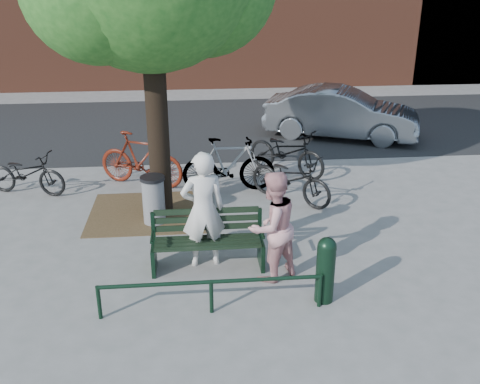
{
  "coord_description": "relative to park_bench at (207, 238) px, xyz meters",
  "views": [
    {
      "loc": [
        -0.19,
        -7.38,
        4.32
      ],
      "look_at": [
        0.6,
        1.0,
        0.86
      ],
      "focal_mm": 40.0,
      "sensor_mm": 36.0,
      "label": 1
    }
  ],
  "objects": [
    {
      "name": "litter_bin",
      "position": [
        -0.93,
        1.66,
        -0.01
      ],
      "size": [
        0.45,
        0.45,
        0.92
      ],
      "color": "gray",
      "rests_on": "ground"
    },
    {
      "name": "park_bench",
      "position": [
        0.0,
        0.0,
        0.0
      ],
      "size": [
        1.74,
        0.54,
        0.97
      ],
      "color": "black",
      "rests_on": "ground"
    },
    {
      "name": "road",
      "position": [
        0.0,
        8.42,
        -0.47
      ],
      "size": [
        40.0,
        7.0,
        0.01
      ],
      "primitive_type": "cube",
      "color": "black",
      "rests_on": "ground"
    },
    {
      "name": "person_left",
      "position": [
        -0.05,
        0.07,
        0.46
      ],
      "size": [
        0.74,
        0.54,
        1.88
      ],
      "primitive_type": "imported",
      "rotation": [
        0.0,
        0.0,
        3.28
      ],
      "color": "beige",
      "rests_on": "ground"
    },
    {
      "name": "ground",
      "position": [
        0.0,
        -0.08,
        -0.48
      ],
      "size": [
        90.0,
        90.0,
        0.0
      ],
      "primitive_type": "plane",
      "color": "gray",
      "rests_on": "ground"
    },
    {
      "name": "bicycle_a",
      "position": [
        -3.64,
        3.34,
        -0.02
      ],
      "size": [
        1.84,
        1.09,
        0.91
      ],
      "primitive_type": "imported",
      "rotation": [
        0.0,
        0.0,
        1.27
      ],
      "color": "black",
      "rests_on": "ground"
    },
    {
      "name": "bicycle_b",
      "position": [
        -1.3,
        3.63,
        0.12
      ],
      "size": [
        2.03,
        1.34,
        1.19
      ],
      "primitive_type": "imported",
      "rotation": [
        0.0,
        0.0,
        1.14
      ],
      "color": "#56180C",
      "rests_on": "ground"
    },
    {
      "name": "guard_railing",
      "position": [
        0.0,
        -1.28,
        -0.08
      ],
      "size": [
        3.06,
        0.06,
        0.51
      ],
      "color": "black",
      "rests_on": "ground"
    },
    {
      "name": "parked_car",
      "position": [
        3.99,
        6.81,
        0.22
      ],
      "size": [
        4.46,
        2.97,
        1.39
      ],
      "primitive_type": "imported",
      "rotation": [
        0.0,
        0.0,
        1.18
      ],
      "color": "slate",
      "rests_on": "ground"
    },
    {
      "name": "person_right",
      "position": [
        0.95,
        -0.44,
        0.38
      ],
      "size": [
        1.05,
        0.99,
        1.71
      ],
      "primitive_type": "imported",
      "rotation": [
        0.0,
        0.0,
        3.7
      ],
      "color": "#CF8E8F",
      "rests_on": "ground"
    },
    {
      "name": "bicycle_d",
      "position": [
        0.57,
        3.11,
        0.11
      ],
      "size": [
        1.96,
        0.57,
        1.18
      ],
      "primitive_type": "imported",
      "rotation": [
        0.0,
        0.0,
        1.56
      ],
      "color": "gray",
      "rests_on": "ground"
    },
    {
      "name": "bicycle_c",
      "position": [
        1.77,
        2.43,
        0.02
      ],
      "size": [
        1.81,
        1.78,
        0.99
      ],
      "primitive_type": "imported",
      "rotation": [
        0.0,
        0.0,
        0.8
      ],
      "color": "black",
      "rests_on": "ground"
    },
    {
      "name": "bollard",
      "position": [
        1.6,
        -1.13,
        0.05
      ],
      "size": [
        0.27,
        0.27,
        0.99
      ],
      "color": "black",
      "rests_on": "ground"
    },
    {
      "name": "bicycle_e",
      "position": [
        1.96,
        4.03,
        0.05
      ],
      "size": [
        1.95,
        1.91,
        1.07
      ],
      "primitive_type": "imported",
      "rotation": [
        0.0,
        0.0,
        0.81
      ],
      "color": "black",
      "rests_on": "ground"
    },
    {
      "name": "dirt_pit",
      "position": [
        -1.0,
        2.12,
        -0.47
      ],
      "size": [
        2.4,
        2.0,
        0.02
      ],
      "primitive_type": "cube",
      "color": "brown",
      "rests_on": "ground"
    }
  ]
}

